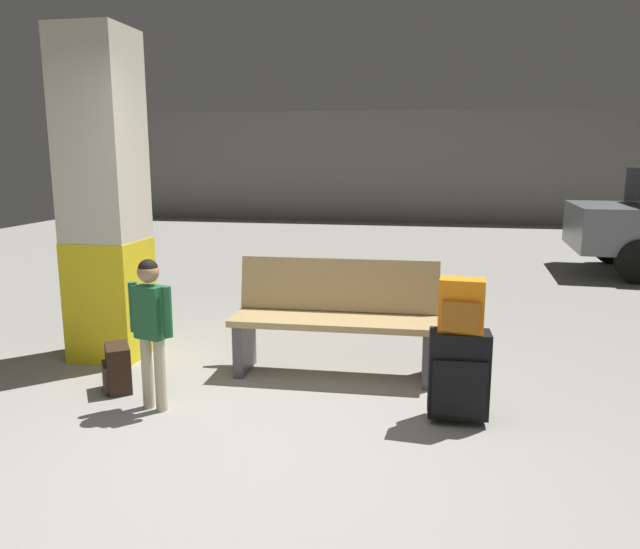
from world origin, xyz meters
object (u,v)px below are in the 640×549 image
at_px(backpack_bright, 462,306).
at_px(backpack_dark_floor, 117,369).
at_px(suitcase, 459,374).
at_px(structural_pillar, 105,200).
at_px(child, 151,318).
at_px(bench, 335,319).

bearing_deg(backpack_bright, backpack_dark_floor, 177.82).
bearing_deg(suitcase, backpack_bright, -153.00).
xyz_separation_m(structural_pillar, child, (0.86, -1.01, -0.70)).
height_order(structural_pillar, child, structural_pillar).
distance_m(bench, backpack_dark_floor, 1.67).
height_order(backpack_bright, child, child).
bearing_deg(suitcase, structural_pillar, 163.61).
xyz_separation_m(backpack_bright, child, (-2.01, -0.17, -0.13)).
bearing_deg(backpack_bright, child, -175.25).
height_order(suitcase, child, child).
bearing_deg(structural_pillar, backpack_dark_floor, -59.58).
relative_size(structural_pillar, bench, 1.67).
relative_size(bench, backpack_bright, 4.74).
bearing_deg(child, bench, 40.37).
distance_m(structural_pillar, suitcase, 3.16).
distance_m(backpack_bright, child, 2.03).
relative_size(structural_pillar, suitcase, 4.46).
height_order(structural_pillar, bench, structural_pillar).
bearing_deg(child, suitcase, 4.76).
bearing_deg(backpack_dark_floor, child, -32.06).
distance_m(suitcase, child, 2.05).
bearing_deg(structural_pillar, suitcase, -16.39).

